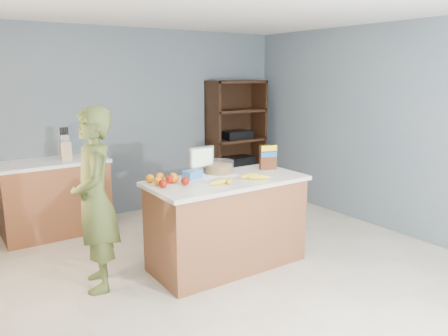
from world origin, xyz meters
TOP-DOWN VIEW (x-y plane):
  - floor at (0.00, 0.00)m, footprint 4.50×5.00m
  - walls at (0.00, 0.00)m, footprint 4.52×5.02m
  - counter_peninsula at (0.00, 0.30)m, footprint 1.56×0.76m
  - back_cabinet at (-1.20, 2.20)m, footprint 1.24×0.62m
  - shelving_unit at (1.55, 2.35)m, footprint 0.90×0.40m
  - person at (-1.22, 0.58)m, footprint 0.52×0.67m
  - knife_block at (-1.05, 2.15)m, footprint 0.12×0.10m
  - envelopes at (-0.01, 0.43)m, footprint 0.44×0.23m
  - bananas at (0.05, 0.16)m, footprint 0.63×0.24m
  - apples at (-0.56, 0.37)m, footprint 0.29×0.22m
  - oranges at (-0.58, 0.52)m, footprint 0.29×0.23m
  - blue_carton at (-0.27, 0.51)m, footprint 0.20×0.16m
  - salad_bowl at (0.08, 0.55)m, footprint 0.30×0.30m
  - tv at (-0.09, 0.63)m, footprint 0.28×0.12m
  - cereal_box at (0.61, 0.41)m, footprint 0.19×0.12m

SIDE VIEW (x-z plane):
  - floor at x=0.00m, z-range -0.01..0.01m
  - counter_peninsula at x=0.00m, z-range -0.03..0.87m
  - back_cabinet at x=-1.20m, z-range 0.00..0.90m
  - person at x=-1.22m, z-range 0.00..1.64m
  - shelving_unit at x=1.55m, z-range -0.04..1.76m
  - envelopes at x=-0.01m, z-range 0.90..0.90m
  - bananas at x=0.05m, z-range 0.90..0.95m
  - apples at x=-0.56m, z-range 0.90..0.98m
  - blue_carton at x=-0.27m, z-range 0.90..0.98m
  - oranges at x=-0.58m, z-range 0.90..0.98m
  - salad_bowl at x=0.08m, z-range 0.89..1.02m
  - knife_block at x=-1.05m, z-range 0.86..1.17m
  - cereal_box at x=0.61m, z-range 0.92..1.19m
  - tv at x=-0.09m, z-range 0.92..1.20m
  - walls at x=0.00m, z-range 0.40..2.91m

